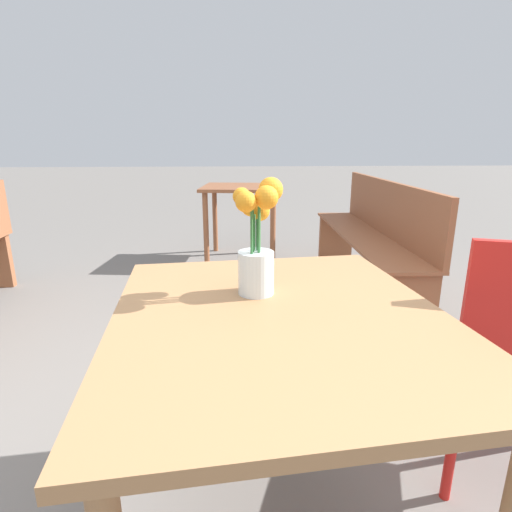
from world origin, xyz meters
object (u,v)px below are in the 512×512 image
Objects in this scene: flower_vase at (257,247)px; bench_middle at (374,230)px; table_front at (279,344)px; table_back at (242,199)px.

bench_middle is (1.03, 1.87, -0.36)m from flower_vase.
flower_vase is 2.16m from bench_middle.
table_back is (-0.01, 2.95, -0.02)m from table_front.
table_back reaches higher than table_front.
flower_vase is at bearing 109.91° from table_front.
table_back is (-0.99, 0.94, 0.12)m from bench_middle.
bench_middle is at bearing 63.99° from table_front.
flower_vase reaches higher than table_front.
table_front is 0.27m from flower_vase.
table_front is at bearing -116.01° from bench_middle.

